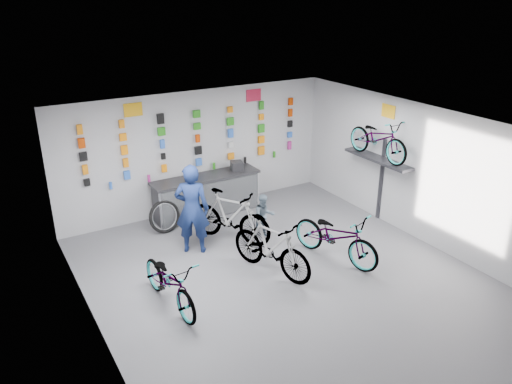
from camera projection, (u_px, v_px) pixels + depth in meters
floor at (287, 280)px, 9.62m from camera, size 8.00×8.00×0.00m
ceiling at (291, 129)px, 8.47m from camera, size 8.00×8.00×0.00m
wall_back at (197, 151)px, 12.22m from camera, size 7.00×0.00×7.00m
wall_front at (480, 331)px, 5.87m from camera, size 7.00×0.00×7.00m
wall_left at (94, 260)px, 7.39m from camera, size 0.00×8.00×8.00m
wall_right at (424, 175)px, 10.70m from camera, size 0.00×8.00×8.00m
counter at (207, 196)px, 12.24m from camera, size 2.70×0.66×1.00m
merch_wall at (197, 140)px, 12.04m from camera, size 5.55×0.08×1.57m
wall_bracket at (378, 162)px, 11.58m from camera, size 0.39×1.90×2.00m
sign_left at (133, 110)px, 11.03m from camera, size 0.42×0.02×0.30m
sign_right at (254, 95)px, 12.49m from camera, size 0.42×0.02×0.30m
sign_side at (388, 111)px, 11.20m from camera, size 0.02×0.40×0.30m
bike_left at (170, 282)px, 8.69m from camera, size 0.81×1.90×0.97m
bike_center at (271, 247)px, 9.65m from camera, size 1.10×2.01×1.16m
bike_right at (336, 236)px, 10.17m from camera, size 1.24×2.15×1.07m
bike_service at (230, 216)px, 10.91m from camera, size 1.55×1.96×1.19m
bike_wall at (378, 138)px, 11.32m from camera, size 0.63×1.80×0.95m
clerk at (192, 209)px, 10.33m from camera, size 0.85×0.78×1.95m
customer at (264, 217)px, 11.07m from camera, size 0.57×0.48×1.03m
spare_wheel at (165, 217)px, 11.40m from camera, size 0.80×0.37×0.77m
register at (237, 166)px, 12.42m from camera, size 0.35×0.36×0.22m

